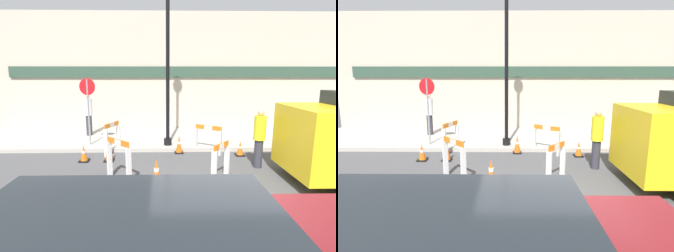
% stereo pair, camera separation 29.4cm
% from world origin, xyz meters
% --- Properties ---
extents(ground_plane, '(60.00, 60.00, 0.00)m').
position_xyz_m(ground_plane, '(0.00, 0.00, 0.00)').
color(ground_plane, '#4C4C4F').
extents(sidewalk_slab, '(18.00, 3.63, 0.14)m').
position_xyz_m(sidewalk_slab, '(0.00, 6.31, 0.07)').
color(sidewalk_slab, '#ADA89E').
rests_on(sidewalk_slab, ground_plane).
extents(storefront_facade, '(18.00, 0.22, 5.50)m').
position_xyz_m(storefront_facade, '(0.00, 8.20, 2.75)').
color(storefront_facade, '#BCB29E').
rests_on(storefront_facade, ground_plane).
extents(streetlamp_post, '(0.44, 0.44, 6.02)m').
position_xyz_m(streetlamp_post, '(-0.87, 4.98, 3.96)').
color(streetlamp_post, black).
rests_on(streetlamp_post, sidewalk_slab).
extents(stop_sign, '(0.59, 0.15, 2.42)m').
position_xyz_m(stop_sign, '(-3.73, 5.08, 1.76)').
color(stop_sign, gray).
rests_on(stop_sign, sidewalk_slab).
extents(barricade_0, '(0.44, 0.83, 1.10)m').
position_xyz_m(barricade_0, '(-2.77, 4.35, 0.59)').
color(barricade_0, white).
rests_on(barricade_0, ground_plane).
extents(barricade_1, '(0.71, 0.71, 1.11)m').
position_xyz_m(barricade_1, '(-2.18, 2.00, 0.60)').
color(barricade_1, white).
rests_on(barricade_1, ground_plane).
extents(barricade_2, '(0.58, 0.63, 0.99)m').
position_xyz_m(barricade_2, '(0.42, 2.00, 0.52)').
color(barricade_2, white).
rests_on(barricade_2, ground_plane).
extents(barricade_3, '(0.87, 0.64, 0.98)m').
position_xyz_m(barricade_3, '(0.51, 4.35, 0.54)').
color(barricade_3, white).
rests_on(barricade_3, ground_plane).
extents(traffic_cone_0, '(0.30, 0.30, 0.64)m').
position_xyz_m(traffic_cone_0, '(-0.49, 4.40, 0.31)').
color(traffic_cone_0, black).
rests_on(traffic_cone_0, ground_plane).
extents(traffic_cone_1, '(0.30, 0.30, 0.50)m').
position_xyz_m(traffic_cone_1, '(1.55, 4.06, 0.24)').
color(traffic_cone_1, black).
rests_on(traffic_cone_1, ground_plane).
extents(traffic_cone_2, '(0.30, 0.30, 0.55)m').
position_xyz_m(traffic_cone_2, '(-1.02, 1.12, 0.26)').
color(traffic_cone_2, black).
rests_on(traffic_cone_2, ground_plane).
extents(traffic_cone_3, '(0.30, 0.30, 0.73)m').
position_xyz_m(traffic_cone_3, '(-2.75, 3.58, 0.35)').
color(traffic_cone_3, black).
rests_on(traffic_cone_3, ground_plane).
extents(traffic_cone_4, '(0.30, 0.30, 0.53)m').
position_xyz_m(traffic_cone_4, '(-3.53, 3.57, 0.25)').
color(traffic_cone_4, black).
rests_on(traffic_cone_4, ground_plane).
extents(traffic_cone_5, '(0.30, 0.30, 0.65)m').
position_xyz_m(traffic_cone_5, '(-1.22, 1.78, 0.31)').
color(traffic_cone_5, black).
rests_on(traffic_cone_5, ground_plane).
extents(person_worker, '(0.42, 0.42, 1.73)m').
position_xyz_m(person_worker, '(1.74, 2.93, 0.93)').
color(person_worker, '#33333D').
rests_on(person_worker, ground_plane).
extents(person_pedestrian, '(0.37, 0.37, 1.80)m').
position_xyz_m(person_pedestrian, '(-4.17, 6.62, 1.11)').
color(person_pedestrian, '#33333D').
rests_on(person_pedestrian, sidewalk_slab).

